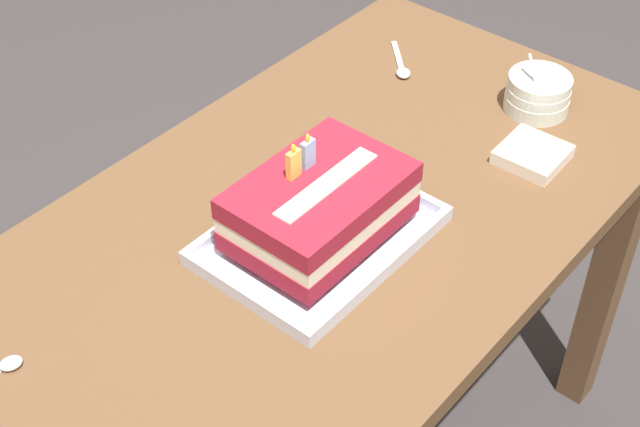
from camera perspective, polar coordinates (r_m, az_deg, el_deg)
dining_table at (r=1.46m, az=0.03°, el=-3.50°), size 1.23×0.67×0.75m
foil_tray at (r=1.34m, az=-0.03°, el=-1.50°), size 0.33×0.24×0.02m
birthday_cake at (r=1.29m, az=-0.03°, el=0.51°), size 0.25×0.17×0.15m
bowl_stack at (r=1.62m, az=13.30°, el=7.23°), size 0.11×0.11×0.11m
serving_spoon_near_tray at (r=1.70m, az=5.09°, el=8.87°), size 0.11×0.11×0.01m
napkin_pile at (r=1.52m, az=12.99°, el=3.57°), size 0.10×0.10×0.02m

